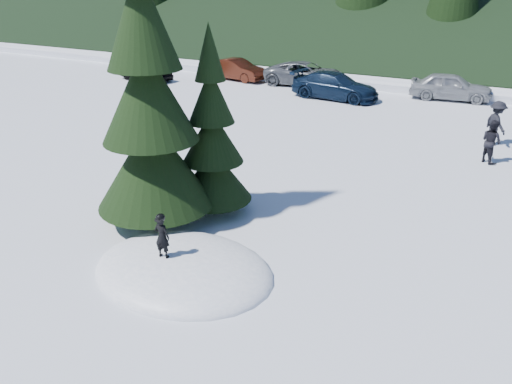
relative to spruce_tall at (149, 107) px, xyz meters
The scene contains 12 objects.
ground 4.37m from the spruce_tall, 39.29° to the right, with size 200.00×200.00×0.00m, color white.
snow_mound 4.37m from the spruce_tall, 39.29° to the right, with size 4.48×3.52×0.96m, color white.
spruce_tall is the anchor object (origin of this frame).
spruce_short 2.11m from the spruce_tall, 54.46° to the left, with size 2.20×2.20×5.37m.
child_skier 3.65m from the spruce_tall, 48.01° to the right, with size 0.37×0.24×1.02m, color black.
adult_0 12.75m from the spruce_tall, 52.02° to the left, with size 0.79×0.61×1.62m, color black.
adult_2 14.61m from the spruce_tall, 58.02° to the left, with size 1.18×0.68×1.82m, color black.
car_0 21.51m from the spruce_tall, 131.12° to the left, with size 1.65×4.10×1.40m, color black.
car_1 21.23m from the spruce_tall, 114.72° to the left, with size 1.45×4.16×1.37m, color #341209.
car_2 20.26m from the spruce_tall, 101.59° to the left, with size 2.40×5.21×1.45m, color #55585E.
car_3 17.26m from the spruce_tall, 93.67° to the left, with size 2.03×5.00×1.45m, color black.
car_4 20.59m from the spruce_tall, 76.74° to the left, with size 1.76×4.38×1.49m, color gray.
Camera 1 is at (6.36, -8.00, 6.45)m, focal length 35.00 mm.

